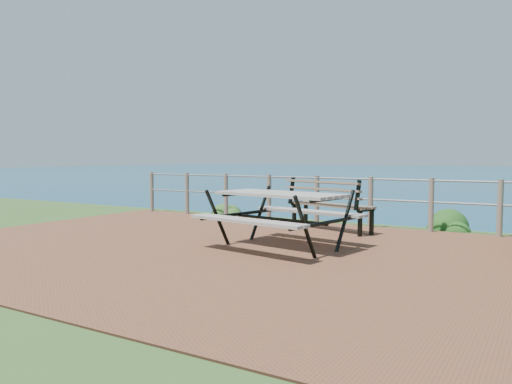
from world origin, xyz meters
TOP-DOWN VIEW (x-y plane):
  - ground at (0.00, 0.00)m, footprint 10.00×7.00m
  - safety_railing at (0.00, 3.35)m, footprint 9.40×0.10m
  - picnic_table at (0.67, 0.47)m, footprint 2.11×1.72m
  - park_bench at (0.65, 2.54)m, footprint 1.80×0.98m
  - shrub_lip_west at (-2.58, 4.13)m, footprint 0.68×0.68m
  - shrub_lip_east at (2.47, 4.07)m, footprint 0.81×0.81m

SIDE VIEW (x-z plane):
  - ground at x=0.00m, z-range -0.06..0.06m
  - shrub_lip_west at x=-2.58m, z-range -0.19..0.19m
  - shrub_lip_east at x=2.47m, z-range -0.28..0.28m
  - picnic_table at x=0.67m, z-range 0.12..0.96m
  - safety_railing at x=0.00m, z-range 0.07..1.07m
  - park_bench at x=0.65m, z-range 0.16..1.15m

